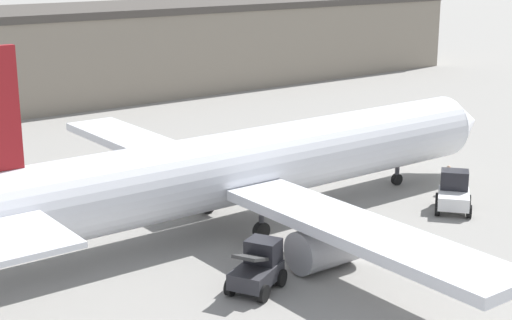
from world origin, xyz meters
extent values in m
plane|color=gray|center=(0.00, 0.00, 0.00)|extent=(400.00, 400.00, 0.00)
cube|color=gray|center=(10.19, 39.87, 4.08)|extent=(86.42, 14.09, 8.16)
cube|color=#47423D|center=(10.19, 39.87, 8.51)|extent=(86.42, 14.37, 0.70)
cylinder|color=silver|center=(0.00, 0.00, 3.20)|extent=(30.68, 3.98, 3.87)
cone|color=silver|center=(16.88, -0.06, 3.20)|extent=(3.11, 3.80, 3.79)
cube|color=silver|center=(-1.50, 9.69, 2.52)|extent=(3.47, 15.51, 0.50)
cube|color=silver|center=(-1.57, -9.68, 2.52)|extent=(3.47, 15.51, 0.50)
cylinder|color=#939399|center=(-1.51, 7.36, 1.11)|extent=(3.26, 2.04, 2.02)
cylinder|color=#939399|center=(-1.56, -7.35, 1.11)|extent=(3.26, 2.04, 2.02)
cube|color=silver|center=(-14.57, -4.20, 3.58)|extent=(3.50, 4.65, 0.24)
cylinder|color=#38383D|center=(11.04, -0.04, 0.63)|extent=(0.28, 0.28, 1.26)
cylinder|color=black|center=(11.04, -0.04, 0.35)|extent=(0.70, 0.35, 0.70)
cylinder|color=#38383D|center=(-1.54, -2.51, 0.63)|extent=(0.28, 0.28, 1.26)
cylinder|color=black|center=(-1.54, -2.51, 0.45)|extent=(0.90, 0.35, 0.90)
cylinder|color=#38383D|center=(-1.52, 2.52, 0.63)|extent=(0.28, 0.28, 1.26)
cylinder|color=black|center=(-1.52, 2.52, 0.45)|extent=(0.90, 0.35, 0.90)
cylinder|color=#1E2338|center=(12.33, -3.00, 0.41)|extent=(0.27, 0.27, 0.81)
cylinder|color=yellow|center=(12.33, -3.00, 1.13)|extent=(0.37, 0.37, 0.64)
sphere|color=tan|center=(12.33, -3.00, 1.57)|extent=(0.24, 0.24, 0.24)
cube|color=silver|center=(9.75, -5.54, 0.74)|extent=(3.15, 3.02, 0.75)
cube|color=black|center=(10.33, -5.06, 1.65)|extent=(1.88, 1.93, 1.07)
cylinder|color=black|center=(11.02, -5.60, 0.37)|extent=(0.75, 0.69, 0.74)
cylinder|color=black|center=(9.93, -4.29, 0.37)|extent=(0.75, 0.69, 0.74)
cylinder|color=black|center=(9.57, -6.79, 0.37)|extent=(0.75, 0.69, 0.74)
cylinder|color=black|center=(8.49, -5.48, 0.37)|extent=(0.75, 0.69, 0.74)
cube|color=#2D2D33|center=(-5.53, -7.35, 0.74)|extent=(3.01, 2.56, 0.71)
cube|color=black|center=(-4.88, -7.02, 1.60)|extent=(1.65, 1.76, 1.01)
cube|color=#333333|center=(-5.94, -7.56, 1.69)|extent=(1.94, 1.70, 0.65)
cylinder|color=black|center=(-4.37, -7.62, 0.39)|extent=(0.82, 0.60, 0.77)
cylinder|color=black|center=(-5.07, -6.24, 0.39)|extent=(0.82, 0.60, 0.77)
cylinder|color=black|center=(-5.98, -8.45, 0.39)|extent=(0.82, 0.60, 0.77)
cylinder|color=black|center=(-6.69, -7.07, 0.39)|extent=(0.82, 0.60, 0.77)
cone|color=#EF590F|center=(2.15, -13.26, 0.28)|extent=(0.36, 0.36, 0.55)
camera|label=1|loc=(-24.37, -32.38, 14.33)|focal=55.00mm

